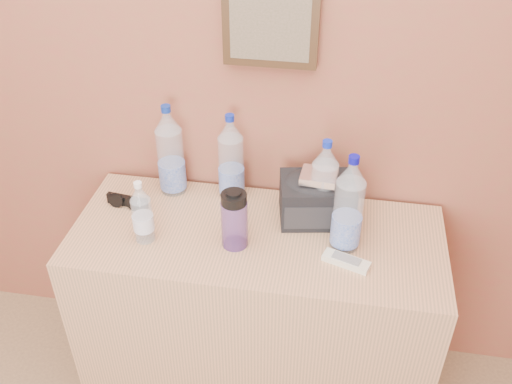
% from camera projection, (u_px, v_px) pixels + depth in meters
% --- Properties ---
extents(picture_frame, '(0.30, 0.03, 0.25)m').
position_uv_depth(picture_frame, '(270.00, 28.00, 1.75)').
color(picture_frame, '#382311').
rests_on(picture_frame, room_shell).
extents(dresser, '(1.25, 0.52, 0.78)m').
position_uv_depth(dresser, '(256.00, 314.00, 2.14)').
color(dresser, '#AA7C4F').
rests_on(dresser, ground).
extents(pet_large_a, '(0.09, 0.09, 0.35)m').
position_uv_depth(pet_large_a, '(170.00, 154.00, 2.03)').
color(pet_large_a, silver).
rests_on(pet_large_a, dresser).
extents(pet_large_b, '(0.09, 0.09, 0.33)m').
position_uv_depth(pet_large_b, '(231.00, 161.00, 2.01)').
color(pet_large_b, white).
rests_on(pet_large_b, dresser).
extents(pet_large_c, '(0.09, 0.09, 0.32)m').
position_uv_depth(pet_large_c, '(324.00, 188.00, 1.88)').
color(pet_large_c, '#A8C1D2').
rests_on(pet_large_c, dresser).
extents(pet_large_d, '(0.09, 0.09, 0.34)m').
position_uv_depth(pet_large_d, '(348.00, 208.00, 1.78)').
color(pet_large_d, silver).
rests_on(pet_large_d, dresser).
extents(pet_small, '(0.07, 0.07, 0.23)m').
position_uv_depth(pet_small, '(142.00, 215.00, 1.83)').
color(pet_small, silver).
rests_on(pet_small, dresser).
extents(nalgene_bottle, '(0.09, 0.09, 0.21)m').
position_uv_depth(nalgene_bottle, '(234.00, 219.00, 1.81)').
color(nalgene_bottle, '#5D398B').
rests_on(nalgene_bottle, dresser).
extents(sunglasses, '(0.16, 0.08, 0.04)m').
position_uv_depth(sunglasses, '(127.00, 201.00, 2.03)').
color(sunglasses, black).
rests_on(sunglasses, dresser).
extents(ac_remote, '(0.16, 0.09, 0.02)m').
position_uv_depth(ac_remote, '(346.00, 261.00, 1.79)').
color(ac_remote, white).
rests_on(ac_remote, dresser).
extents(toiletry_bag, '(0.27, 0.22, 0.17)m').
position_uv_depth(toiletry_bag, '(317.00, 197.00, 1.94)').
color(toiletry_bag, black).
rests_on(toiletry_bag, dresser).
extents(foil_packet, '(0.12, 0.10, 0.02)m').
position_uv_depth(foil_packet, '(319.00, 176.00, 1.87)').
color(foil_packet, white).
rests_on(foil_packet, toiletry_bag).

